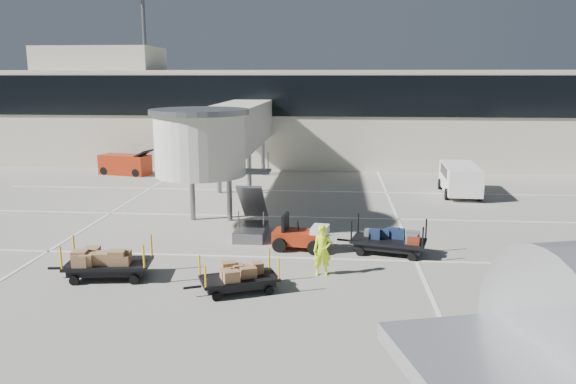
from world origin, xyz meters
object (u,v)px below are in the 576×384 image
object	(u,v)px
baggage_tug	(302,237)
box_cart_far	(111,262)
suitcase_cart	(388,242)
box_cart_near	(237,278)
belt_loader	(125,165)
minivan	(460,177)
ground_worker	(322,250)

from	to	relation	value
baggage_tug	box_cart_far	size ratio (longest dim) A/B	0.65
suitcase_cart	box_cart_far	xyz separation A→B (m)	(-10.84, -3.88, 0.08)
box_cart_near	belt_loader	size ratio (longest dim) A/B	0.76
suitcase_cart	minivan	xyz separation A→B (m)	(5.73, 12.93, 0.62)
box_cart_far	minivan	size ratio (longest dim) A/B	0.76
box_cart_far	ground_worker	distance (m)	8.11
box_cart_far	box_cart_near	bearing A→B (deg)	-18.62
box_cart_far	minivan	xyz separation A→B (m)	(16.57, 16.80, 0.54)
box_cart_near	box_cart_far	world-z (taller)	box_cart_far
baggage_tug	ground_worker	size ratio (longest dim) A/B	1.29
belt_loader	ground_worker	bearing A→B (deg)	-39.97
baggage_tug	box_cart_near	distance (m)	5.59
minivan	baggage_tug	bearing A→B (deg)	-123.83
box_cart_far	belt_loader	world-z (taller)	belt_loader
minivan	suitcase_cart	bearing A→B (deg)	-110.72
baggage_tug	box_cart_far	world-z (taller)	baggage_tug
box_cart_near	box_cart_far	distance (m)	5.17
box_cart_far	ground_worker	world-z (taller)	ground_worker
belt_loader	box_cart_near	bearing A→B (deg)	-47.72
box_cart_near	minivan	size ratio (longest dim) A/B	0.65
box_cart_near	ground_worker	world-z (taller)	ground_worker
ground_worker	minivan	bearing A→B (deg)	53.77
box_cart_far	suitcase_cart	bearing A→B (deg)	12.65
ground_worker	belt_loader	size ratio (longest dim) A/B	0.45
box_cart_far	belt_loader	distance (m)	23.61
minivan	box_cart_far	bearing A→B (deg)	-131.41
box_cart_far	ground_worker	size ratio (longest dim) A/B	1.98
box_cart_far	belt_loader	xyz separation A→B (m)	(-7.83, 22.27, 0.15)
box_cart_far	ground_worker	bearing A→B (deg)	-0.16
box_cart_far	baggage_tug	bearing A→B (deg)	23.65
suitcase_cart	box_cart_near	world-z (taller)	suitcase_cart
suitcase_cart	baggage_tug	bearing A→B (deg)	-170.57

